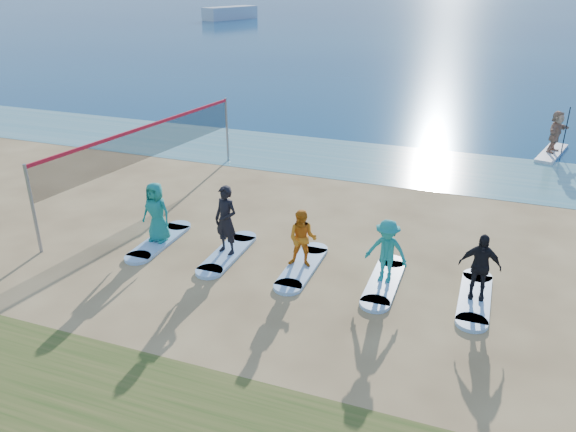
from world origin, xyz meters
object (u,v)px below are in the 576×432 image
(student_0, at_px, (156,212))
(student_2, at_px, (302,239))
(surfboard_0, at_px, (159,241))
(surfboard_1, at_px, (228,254))
(boat_offshore_a, at_px, (230,19))
(surfboard_2, at_px, (302,267))
(student_4, at_px, (480,266))
(surfboard_4, at_px, (475,298))
(student_3, at_px, (387,251))
(student_1, at_px, (226,220))
(paddleboard, at_px, (552,153))
(surfboard_3, at_px, (384,282))
(volleyball_net, at_px, (147,142))
(paddleboarder, at_px, (556,132))

(student_0, relative_size, student_2, 1.12)
(surfboard_0, bearing_deg, surfboard_1, 0.00)
(boat_offshore_a, xyz_separation_m, surfboard_2, (35.21, -68.42, 0.04))
(boat_offshore_a, bearing_deg, student_4, -37.71)
(boat_offshore_a, xyz_separation_m, surfboard_4, (39.44, -68.42, 0.04))
(student_0, distance_m, student_3, 6.35)
(student_0, height_order, student_1, student_1)
(student_2, bearing_deg, paddleboard, 55.83)
(surfboard_0, bearing_deg, surfboard_4, 0.00)
(surfboard_3, relative_size, surfboard_4, 1.00)
(volleyball_net, bearing_deg, boat_offshore_a, 113.79)
(surfboard_0, bearing_deg, surfboard_3, 0.00)
(boat_offshore_a, height_order, surfboard_0, boat_offshore_a)
(surfboard_1, xyz_separation_m, surfboard_2, (2.12, 0.00, 0.00))
(paddleboard, distance_m, surfboard_2, 14.28)
(surfboard_1, relative_size, surfboard_2, 1.00)
(paddleboard, bearing_deg, paddleboarder, 0.00)
(surfboard_3, bearing_deg, student_2, 180.00)
(student_3, bearing_deg, surfboard_3, 0.00)
(paddleboard, xyz_separation_m, surfboard_2, (-6.50, -12.71, -0.01))
(student_0, height_order, surfboard_2, student_0)
(paddleboard, xyz_separation_m, student_4, (-2.26, -12.71, 0.83))
(paddleboard, height_order, surfboard_4, paddleboard)
(surfboard_2, bearing_deg, surfboard_4, 0.00)
(surfboard_4, relative_size, student_4, 1.38)
(surfboard_3, xyz_separation_m, student_3, (0.00, 0.00, 0.84))
(paddleboard, distance_m, boat_offshore_a, 69.59)
(student_1, distance_m, surfboard_3, 4.35)
(paddleboard, relative_size, student_0, 1.77)
(surfboard_2, xyz_separation_m, surfboard_4, (4.23, 0.00, 0.00))
(volleyball_net, xyz_separation_m, boat_offshore_a, (-28.91, 65.56, -1.90))
(surfboard_1, bearing_deg, student_4, 0.00)
(volleyball_net, bearing_deg, surfboard_0, -54.11)
(surfboard_0, distance_m, student_3, 6.41)
(surfboard_3, height_order, surfboard_4, same)
(paddleboarder, bearing_deg, student_3, -174.63)
(student_0, xyz_separation_m, student_3, (6.35, 0.00, -0.05))
(paddleboarder, relative_size, surfboard_2, 0.77)
(surfboard_2, relative_size, surfboard_3, 1.00)
(boat_offshore_a, relative_size, surfboard_2, 3.98)
(paddleboard, bearing_deg, volleyball_net, -127.72)
(paddleboard, bearing_deg, boat_offshore_a, 141.50)
(student_2, height_order, surfboard_3, student_2)
(paddleboarder, distance_m, student_4, 12.91)
(student_1, distance_m, student_2, 2.12)
(paddleboard, height_order, surfboard_3, paddleboard)
(student_2, bearing_deg, surfboard_3, -7.11)
(student_0, xyz_separation_m, surfboard_2, (4.23, 0.00, -0.89))
(paddleboarder, xyz_separation_m, surfboard_0, (-10.73, -12.71, -0.92))
(student_1, height_order, student_2, student_1)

